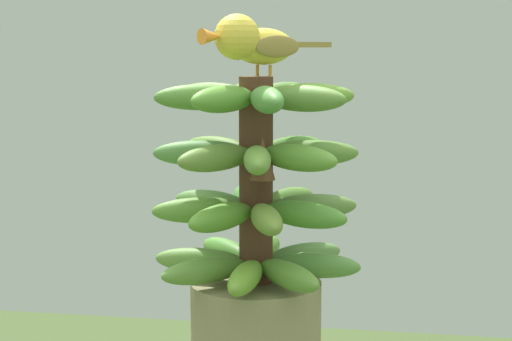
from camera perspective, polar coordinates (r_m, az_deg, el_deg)
banana_bunch at (r=1.27m, az=0.00°, el=-0.66°), size 0.31×0.31×0.30m
perched_bird at (r=1.24m, az=-0.25°, el=8.43°), size 0.19×0.17×0.09m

